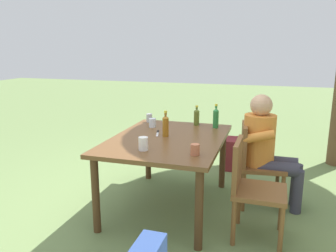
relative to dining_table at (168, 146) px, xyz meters
name	(u,v)px	position (x,y,z in m)	size (l,w,h in m)	color
ground_plane	(168,206)	(0.00, 0.00, -0.66)	(24.00, 24.00, 0.00)	#6B844C
dining_table	(168,146)	(0.00, 0.00, 0.00)	(1.50, 1.09, 0.75)	brown
chair_far_left	(255,160)	(-0.33, 0.85, -0.18)	(0.49, 0.49, 0.87)	brown
chair_far_right	(251,184)	(0.34, 0.85, -0.18)	(0.45, 0.45, 0.87)	brown
person_in_white_shirt	(267,145)	(-0.34, 0.96, -0.01)	(0.47, 0.61, 1.18)	orange
bottle_green	(216,118)	(-0.56, 0.39, 0.20)	(0.06, 0.06, 0.27)	#287A38
bottle_olive	(197,117)	(-0.63, 0.15, 0.19)	(0.06, 0.06, 0.23)	#566623
bottle_amber	(166,125)	(-0.04, -0.04, 0.20)	(0.06, 0.06, 0.26)	#996019
cup_terracotta	(195,150)	(0.46, 0.38, 0.13)	(0.08, 0.08, 0.09)	#BC6B47
cup_white	(143,144)	(0.47, -0.08, 0.15)	(0.08, 0.08, 0.12)	white
cup_steel	(149,118)	(-0.62, -0.43, 0.14)	(0.07, 0.07, 0.10)	#B2B7BC
cup_glass	(152,123)	(-0.38, -0.30, 0.14)	(0.08, 0.08, 0.10)	silver
table_knife	(158,133)	(-0.13, -0.15, 0.09)	(0.24, 0.09, 0.01)	silver
backpack_by_near_side	(232,154)	(-1.35, 0.51, -0.46)	(0.33, 0.26, 0.42)	maroon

